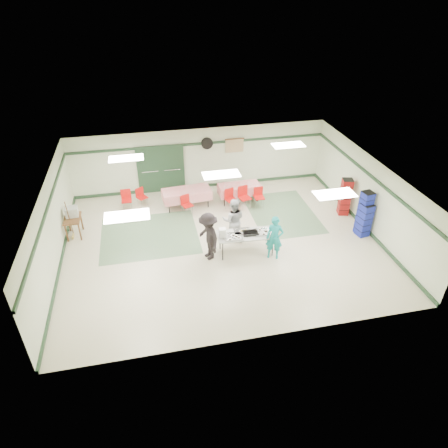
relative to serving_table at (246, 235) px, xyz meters
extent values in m
plane|color=beige|center=(-0.70, 0.74, -0.72)|extent=(11.00, 11.00, 0.00)
plane|color=white|center=(-0.70, 0.74, 1.98)|extent=(11.00, 11.00, 0.00)
plane|color=silver|center=(-0.70, 5.24, 0.63)|extent=(11.00, 0.00, 11.00)
plane|color=silver|center=(-0.70, -3.76, 0.63)|extent=(11.00, 0.00, 11.00)
plane|color=silver|center=(-6.20, 0.74, 0.63)|extent=(0.00, 9.00, 9.00)
plane|color=silver|center=(4.80, 0.74, 0.63)|extent=(0.00, 9.00, 9.00)
cube|color=#213D26|center=(-0.70, 5.21, 1.33)|extent=(11.00, 0.06, 0.10)
cube|color=#213D26|center=(-0.70, 5.21, -0.66)|extent=(11.00, 0.06, 0.12)
cube|color=#213D26|center=(-6.17, 0.74, 1.33)|extent=(0.06, 9.00, 0.10)
cube|color=#213D26|center=(-6.17, 0.74, -0.66)|extent=(0.06, 9.00, 0.12)
cube|color=#213D26|center=(4.77, 0.74, 1.33)|extent=(0.06, 9.00, 0.10)
cube|color=#213D26|center=(4.77, 0.74, -0.66)|extent=(0.06, 9.00, 0.12)
cube|color=slate|center=(-3.20, 1.74, -0.72)|extent=(3.50, 3.00, 0.01)
cube|color=slate|center=(2.10, 2.24, -0.72)|extent=(2.50, 3.50, 0.01)
cube|color=gray|center=(-2.90, 5.18, 0.33)|extent=(0.90, 0.06, 2.10)
cube|color=gray|center=(-1.95, 5.18, 0.33)|extent=(0.90, 0.06, 2.10)
cube|color=#213D26|center=(-2.43, 5.16, 0.33)|extent=(2.00, 0.03, 2.15)
cylinder|color=black|center=(-0.40, 5.18, 1.33)|extent=(0.50, 0.10, 0.50)
cube|color=tan|center=(0.80, 5.18, 1.13)|extent=(0.80, 0.02, 0.60)
cube|color=#A6A6A1|center=(0.00, 0.00, 0.02)|extent=(2.02, 0.92, 0.04)
cylinder|color=black|center=(-0.87, -0.27, -0.36)|extent=(0.04, 0.04, 0.72)
cylinder|color=black|center=(0.83, -0.37, -0.36)|extent=(0.04, 0.04, 0.72)
cylinder|color=black|center=(-0.83, 0.37, -0.36)|extent=(0.04, 0.04, 0.72)
cylinder|color=black|center=(0.87, 0.27, -0.36)|extent=(0.04, 0.04, 0.72)
cube|color=silver|center=(0.57, -0.03, 0.05)|extent=(0.62, 0.49, 0.02)
cube|color=silver|center=(-0.10, 0.15, 0.05)|extent=(0.60, 0.47, 0.02)
cube|color=silver|center=(-0.48, -0.09, 0.05)|extent=(0.66, 0.52, 0.02)
cube|color=black|center=(0.13, -0.03, 0.08)|extent=(0.54, 0.36, 0.08)
cube|color=white|center=(-0.82, 0.01, 0.19)|extent=(0.23, 0.22, 0.31)
imported|color=teal|center=(0.84, -0.46, 0.06)|extent=(0.67, 0.56, 1.56)
imported|color=#98989D|center=(-0.25, 0.83, 0.12)|extent=(0.93, 0.80, 1.67)
imported|color=black|center=(-1.30, -0.02, 0.14)|extent=(0.92, 1.24, 1.71)
cube|color=red|center=(0.65, 3.61, 0.02)|extent=(1.74, 0.82, 0.05)
cube|color=red|center=(0.65, 3.61, -0.17)|extent=(1.74, 0.84, 0.40)
cylinder|color=black|center=(-0.05, 3.29, -0.36)|extent=(0.04, 0.04, 0.72)
cylinder|color=black|center=(1.37, 3.36, -0.36)|extent=(0.04, 0.04, 0.72)
cylinder|color=black|center=(-0.08, 3.86, -0.36)|extent=(0.04, 0.04, 0.72)
cylinder|color=black|center=(1.34, 3.92, -0.36)|extent=(0.04, 0.04, 0.72)
cube|color=red|center=(-1.55, 3.61, 0.02)|extent=(2.00, 1.01, 0.05)
cube|color=red|center=(-1.55, 3.61, -0.17)|extent=(2.01, 1.03, 0.40)
cylinder|color=black|center=(-2.33, 3.21, -0.36)|extent=(0.04, 0.04, 0.72)
cylinder|color=black|center=(-0.72, 3.36, -0.36)|extent=(0.04, 0.04, 0.72)
cylinder|color=black|center=(-2.38, 3.85, -0.36)|extent=(0.04, 0.04, 0.72)
cylinder|color=black|center=(-0.78, 4.00, -0.36)|extent=(0.04, 0.04, 0.72)
cube|color=red|center=(0.72, 2.96, -0.24)|extent=(0.53, 0.53, 0.04)
cube|color=red|center=(0.67, 3.15, 0.00)|extent=(0.43, 0.14, 0.43)
cylinder|color=silver|center=(0.59, 2.75, -0.49)|extent=(0.02, 0.02, 0.46)
cylinder|color=silver|center=(0.93, 2.83, -0.49)|extent=(0.02, 0.02, 0.46)
cylinder|color=silver|center=(0.51, 3.08, -0.49)|extent=(0.02, 0.02, 0.46)
cylinder|color=silver|center=(0.85, 3.17, -0.49)|extent=(0.02, 0.02, 0.46)
cube|color=red|center=(0.16, 2.96, -0.27)|extent=(0.53, 0.53, 0.04)
cube|color=red|center=(0.10, 3.13, -0.04)|extent=(0.40, 0.18, 0.41)
cylinder|color=silver|center=(0.06, 2.75, -0.50)|extent=(0.02, 0.02, 0.43)
cylinder|color=silver|center=(0.37, 2.86, -0.50)|extent=(0.02, 0.02, 0.43)
cylinder|color=silver|center=(-0.05, 3.05, -0.50)|extent=(0.02, 0.02, 0.43)
cylinder|color=silver|center=(0.26, 3.17, -0.50)|extent=(0.02, 0.02, 0.43)
cube|color=red|center=(1.33, 2.96, -0.30)|extent=(0.39, 0.39, 0.04)
cube|color=red|center=(1.33, 3.13, -0.08)|extent=(0.39, 0.04, 0.38)
cylinder|color=silver|center=(1.18, 2.80, -0.52)|extent=(0.02, 0.02, 0.40)
cylinder|color=silver|center=(1.48, 2.80, -0.52)|extent=(0.02, 0.02, 0.40)
cylinder|color=silver|center=(1.18, 3.11, -0.52)|extent=(0.02, 0.02, 0.40)
cylinder|color=silver|center=(1.48, 3.11, -0.52)|extent=(0.02, 0.02, 0.40)
cube|color=red|center=(-1.62, 2.96, -0.30)|extent=(0.49, 0.49, 0.04)
cube|color=red|center=(-1.69, 3.11, -0.09)|extent=(0.37, 0.17, 0.38)
cylinder|color=silver|center=(-1.71, 2.76, -0.52)|extent=(0.02, 0.02, 0.40)
cylinder|color=silver|center=(-1.43, 2.87, -0.52)|extent=(0.02, 0.02, 0.40)
cylinder|color=silver|center=(-1.82, 3.04, -0.52)|extent=(0.02, 0.02, 0.40)
cylinder|color=silver|center=(-1.54, 3.15, -0.52)|extent=(0.02, 0.02, 0.40)
cube|color=red|center=(-3.34, 4.01, -0.32)|extent=(0.50, 0.50, 0.04)
cube|color=red|center=(-3.43, 4.15, -0.12)|extent=(0.33, 0.22, 0.36)
cylinder|color=silver|center=(-3.39, 3.81, -0.53)|extent=(0.02, 0.02, 0.38)
cylinder|color=silver|center=(-3.14, 3.96, -0.53)|extent=(0.02, 0.02, 0.38)
cylinder|color=silver|center=(-3.54, 4.05, -0.53)|extent=(0.02, 0.02, 0.38)
cylinder|color=silver|center=(-3.30, 4.21, -0.53)|extent=(0.02, 0.02, 0.38)
cube|color=red|center=(-3.97, 3.81, -0.28)|extent=(0.40, 0.40, 0.04)
cube|color=red|center=(-3.97, 3.98, -0.06)|extent=(0.40, 0.04, 0.40)
cylinder|color=silver|center=(-4.12, 3.65, -0.51)|extent=(0.02, 0.02, 0.42)
cylinder|color=silver|center=(-3.80, 3.65, -0.51)|extent=(0.02, 0.02, 0.42)
cylinder|color=silver|center=(-4.13, 3.96, -0.51)|extent=(0.02, 0.02, 0.42)
cylinder|color=silver|center=(-3.81, 3.97, -0.51)|extent=(0.02, 0.02, 0.42)
cube|color=navy|center=(4.45, 0.15, -0.07)|extent=(0.46, 0.46, 1.29)
cube|color=maroon|center=(4.45, 1.72, 0.04)|extent=(0.47, 0.47, 1.51)
cube|color=navy|center=(4.45, 0.27, 0.14)|extent=(0.43, 0.43, 1.72)
cube|color=brown|center=(-5.85, 2.32, 0.00)|extent=(0.57, 0.88, 0.05)
cube|color=brown|center=(-6.08, 1.96, -0.37)|extent=(0.05, 0.05, 0.70)
cube|color=brown|center=(-5.63, 1.96, -0.37)|extent=(0.05, 0.05, 0.70)
cube|color=brown|center=(-6.08, 2.69, -0.37)|extent=(0.05, 0.05, 0.70)
cube|color=brown|center=(-5.62, 2.68, -0.37)|extent=(0.05, 0.05, 0.70)
cube|color=#AEAEA9|center=(-5.85, 2.47, 0.20)|extent=(0.47, 0.42, 0.35)
cylinder|color=brown|center=(-5.93, 2.24, 0.06)|extent=(0.07, 0.24, 1.49)
camera|label=1|loc=(-3.06, -10.74, 7.50)|focal=32.00mm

